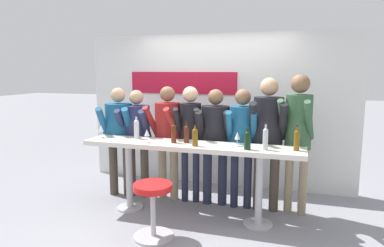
{
  "coord_description": "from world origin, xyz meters",
  "views": [
    {
      "loc": [
        1.28,
        -4.06,
        1.9
      ],
      "look_at": [
        0.0,
        0.07,
        1.22
      ],
      "focal_mm": 32.0,
      "sensor_mm": 36.0,
      "label": 1
    }
  ],
  "objects_px": {
    "wine_bottle_4": "(265,138)",
    "wine_bottle_0": "(137,128)",
    "person_center_right": "(215,135)",
    "wine_bottle_5": "(195,136)",
    "tasting_table": "(190,155)",
    "person_far_left": "(119,130)",
    "person_far_right": "(268,130)",
    "bar_stool": "(153,202)",
    "person_left": "(137,132)",
    "person_center_left": "(167,130)",
    "person_rightmost": "(298,128)",
    "person_right": "(242,135)",
    "wine_bottle_2": "(186,133)",
    "wine_bottle_6": "(247,139)",
    "wine_glass_2": "(101,129)",
    "wine_glass_1": "(147,133)",
    "person_center": "(190,130)",
    "wine_bottle_3": "(297,139)",
    "wine_bottle_1": "(174,132)",
    "wine_glass_0": "(237,136)"
  },
  "relations": [
    {
      "from": "wine_bottle_4",
      "to": "wine_bottle_0",
      "type": "bearing_deg",
      "value": 174.68
    },
    {
      "from": "person_center_right",
      "to": "wine_bottle_5",
      "type": "height_order",
      "value": "person_center_right"
    },
    {
      "from": "tasting_table",
      "to": "person_center_right",
      "type": "relative_size",
      "value": 1.73
    },
    {
      "from": "person_far_left",
      "to": "wine_bottle_4",
      "type": "relative_size",
      "value": 5.1
    },
    {
      "from": "person_far_right",
      "to": "wine_bottle_5",
      "type": "relative_size",
      "value": 6.81
    },
    {
      "from": "person_far_left",
      "to": "wine_bottle_5",
      "type": "bearing_deg",
      "value": -32.24
    },
    {
      "from": "bar_stool",
      "to": "person_left",
      "type": "distance_m",
      "value": 1.48
    },
    {
      "from": "person_center_left",
      "to": "person_rightmost",
      "type": "height_order",
      "value": "person_rightmost"
    },
    {
      "from": "person_right",
      "to": "wine_bottle_2",
      "type": "bearing_deg",
      "value": -151.47
    },
    {
      "from": "person_rightmost",
      "to": "wine_bottle_2",
      "type": "xyz_separation_m",
      "value": [
        -1.37,
        -0.45,
        -0.07
      ]
    },
    {
      "from": "wine_bottle_6",
      "to": "wine_bottle_0",
      "type": "bearing_deg",
      "value": 172.19
    },
    {
      "from": "bar_stool",
      "to": "wine_glass_2",
      "type": "relative_size",
      "value": 3.6
    },
    {
      "from": "person_rightmost",
      "to": "wine_bottle_2",
      "type": "bearing_deg",
      "value": -149.98
    },
    {
      "from": "person_far_left",
      "to": "person_far_right",
      "type": "xyz_separation_m",
      "value": [
        2.18,
        0.05,
        0.11
      ]
    },
    {
      "from": "wine_glass_1",
      "to": "wine_bottle_4",
      "type": "bearing_deg",
      "value": 1.43
    },
    {
      "from": "person_center",
      "to": "person_rightmost",
      "type": "bearing_deg",
      "value": -5.88
    },
    {
      "from": "person_center_right",
      "to": "person_left",
      "type": "bearing_deg",
      "value": 175.2
    },
    {
      "from": "wine_bottle_3",
      "to": "wine_bottle_1",
      "type": "bearing_deg",
      "value": -179.47
    },
    {
      "from": "person_center",
      "to": "wine_glass_0",
      "type": "relative_size",
      "value": 9.46
    },
    {
      "from": "person_center_right",
      "to": "wine_bottle_1",
      "type": "relative_size",
      "value": 5.53
    },
    {
      "from": "wine_bottle_1",
      "to": "wine_bottle_4",
      "type": "height_order",
      "value": "wine_bottle_4"
    },
    {
      "from": "person_right",
      "to": "wine_glass_2",
      "type": "bearing_deg",
      "value": -171.46
    },
    {
      "from": "person_center_left",
      "to": "wine_glass_0",
      "type": "height_order",
      "value": "person_center_left"
    },
    {
      "from": "wine_bottle_0",
      "to": "person_center_right",
      "type": "bearing_deg",
      "value": 21.26
    },
    {
      "from": "wine_bottle_5",
      "to": "wine_glass_0",
      "type": "relative_size",
      "value": 1.5
    },
    {
      "from": "person_far_left",
      "to": "person_center_right",
      "type": "xyz_separation_m",
      "value": [
        1.47,
        0.06,
        0.0
      ]
    },
    {
      "from": "wine_bottle_5",
      "to": "person_center",
      "type": "bearing_deg",
      "value": 112.71
    },
    {
      "from": "person_center",
      "to": "person_far_left",
      "type": "bearing_deg",
      "value": 176.64
    },
    {
      "from": "person_far_left",
      "to": "wine_glass_1",
      "type": "height_order",
      "value": "person_far_left"
    },
    {
      "from": "person_left",
      "to": "person_right",
      "type": "relative_size",
      "value": 0.98
    },
    {
      "from": "wine_bottle_0",
      "to": "wine_bottle_3",
      "type": "bearing_deg",
      "value": -2.61
    },
    {
      "from": "wine_bottle_6",
      "to": "wine_glass_0",
      "type": "height_order",
      "value": "wine_bottle_6"
    },
    {
      "from": "wine_glass_2",
      "to": "wine_bottle_0",
      "type": "bearing_deg",
      "value": 10.54
    },
    {
      "from": "wine_bottle_5",
      "to": "wine_bottle_4",
      "type": "bearing_deg",
      "value": 3.23
    },
    {
      "from": "person_left",
      "to": "person_center_right",
      "type": "height_order",
      "value": "person_center_right"
    },
    {
      "from": "person_center_left",
      "to": "wine_bottle_6",
      "type": "height_order",
      "value": "person_center_left"
    },
    {
      "from": "person_right",
      "to": "tasting_table",
      "type": "bearing_deg",
      "value": -145.83
    },
    {
      "from": "bar_stool",
      "to": "person_center_right",
      "type": "xyz_separation_m",
      "value": [
        0.44,
        1.17,
        0.58
      ]
    },
    {
      "from": "person_center_left",
      "to": "person_rightmost",
      "type": "xyz_separation_m",
      "value": [
        1.81,
        -0.01,
        0.13
      ]
    },
    {
      "from": "wine_bottle_3",
      "to": "wine_bottle_0",
      "type": "bearing_deg",
      "value": 177.39
    },
    {
      "from": "person_rightmost",
      "to": "wine_bottle_4",
      "type": "distance_m",
      "value": 0.67
    },
    {
      "from": "bar_stool",
      "to": "person_far_right",
      "type": "relative_size",
      "value": 0.35
    },
    {
      "from": "person_right",
      "to": "wine_bottle_3",
      "type": "distance_m",
      "value": 0.86
    },
    {
      "from": "wine_bottle_2",
      "to": "wine_bottle_3",
      "type": "bearing_deg",
      "value": -1.61
    },
    {
      "from": "person_rightmost",
      "to": "wine_glass_2",
      "type": "height_order",
      "value": "person_rightmost"
    },
    {
      "from": "wine_bottle_4",
      "to": "person_rightmost",
      "type": "bearing_deg",
      "value": 57.02
    },
    {
      "from": "wine_bottle_6",
      "to": "bar_stool",
      "type": "bearing_deg",
      "value": -149.74
    },
    {
      "from": "person_center",
      "to": "wine_bottle_2",
      "type": "relative_size",
      "value": 6.16
    },
    {
      "from": "person_rightmost",
      "to": "person_center_right",
      "type": "bearing_deg",
      "value": -168.11
    },
    {
      "from": "person_center",
      "to": "wine_bottle_4",
      "type": "height_order",
      "value": "person_center"
    }
  ]
}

